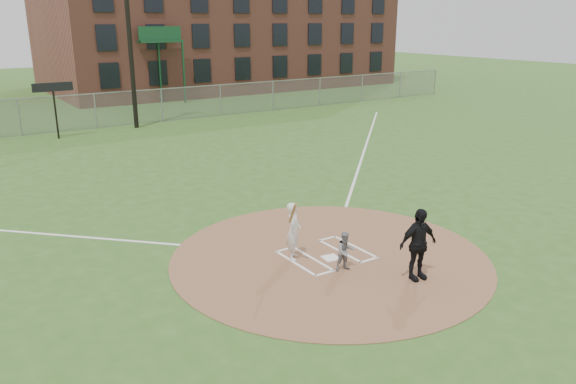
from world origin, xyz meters
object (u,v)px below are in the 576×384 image
umpire (418,244)px  catcher (345,251)px  home_plate (331,258)px  batter_at_plate (294,231)px

umpire → catcher: bearing=138.1°
catcher → umpire: bearing=-39.7°
home_plate → umpire: bearing=-64.4°
catcher → home_plate: bearing=88.8°
batter_at_plate → umpire: bearing=-55.7°
home_plate → batter_at_plate: batter_at_plate is taller
umpire → batter_at_plate: 3.19m
home_plate → catcher: bearing=-100.6°
catcher → batter_at_plate: (-0.66, 1.32, 0.27)m
home_plate → catcher: catcher is taller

